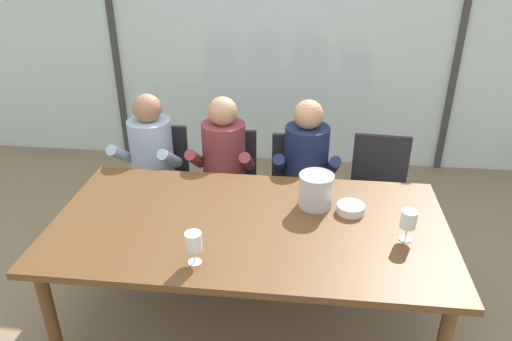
{
  "coord_description": "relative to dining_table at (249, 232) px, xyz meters",
  "views": [
    {
      "loc": [
        0.3,
        -2.28,
        2.28
      ],
      "look_at": [
        0.0,
        0.35,
        0.93
      ],
      "focal_mm": 34.0,
      "sensor_mm": 36.0,
      "label": 1
    }
  ],
  "objects": [
    {
      "name": "window_glass_panel",
      "position": [
        0.0,
        2.47,
        0.59
      ],
      "size": [
        7.42,
        0.03,
        2.6
      ],
      "primitive_type": "cube",
      "color": "silver",
      "rests_on": "ground"
    },
    {
      "name": "ice_bucket_primary",
      "position": [
        0.37,
        0.23,
        0.17
      ],
      "size": [
        0.21,
        0.21,
        0.21
      ],
      "color": "#B7B7BC",
      "rests_on": "dining_table"
    },
    {
      "name": "dining_table",
      "position": [
        0.0,
        0.0,
        0.0
      ],
      "size": [
        2.22,
        1.15,
        0.78
      ],
      "color": "brown",
      "rests_on": "ground"
    },
    {
      "name": "wine_glass_near_bucket",
      "position": [
        -0.22,
        -0.39,
        0.19
      ],
      "size": [
        0.08,
        0.08,
        0.17
      ],
      "color": "silver",
      "rests_on": "dining_table"
    },
    {
      "name": "chair_center",
      "position": [
        0.26,
        0.97,
        -0.2
      ],
      "size": [
        0.46,
        0.46,
        0.88
      ],
      "rotation": [
        0.0,
        0.0,
        0.05
      ],
      "color": "#232328",
      "rests_on": "ground"
    },
    {
      "name": "person_pale_blue_shirt",
      "position": [
        -0.86,
        0.85,
        -0.03
      ],
      "size": [
        0.48,
        0.63,
        1.19
      ],
      "rotation": [
        0.0,
        0.0,
        -0.07
      ],
      "color": "#9EB2D1",
      "rests_on": "ground"
    },
    {
      "name": "person_maroon_top",
      "position": [
        -0.3,
        0.85,
        -0.03
      ],
      "size": [
        0.46,
        0.61,
        1.19
      ],
      "rotation": [
        0.0,
        0.0,
        -0.0
      ],
      "color": "brown",
      "rests_on": "ground"
    },
    {
      "name": "hillside_vineyard",
      "position": [
        0.0,
        5.57,
        0.35
      ],
      "size": [
        13.42,
        2.4,
        2.12
      ],
      "primitive_type": "cube",
      "color": "#386633",
      "rests_on": "ground"
    },
    {
      "name": "chair_right_of_center",
      "position": [
        0.86,
        1.01,
        -0.2
      ],
      "size": [
        0.47,
        0.47,
        0.88
      ],
      "rotation": [
        0.0,
        0.0,
        -0.07
      ],
      "color": "#232328",
      "rests_on": "ground"
    },
    {
      "name": "ground",
      "position": [
        0.0,
        1.0,
        -0.71
      ],
      "size": [
        14.0,
        14.0,
        0.0
      ],
      "primitive_type": "plane",
      "color": "#847056"
    },
    {
      "name": "person_navy_polo",
      "position": [
        0.31,
        0.85,
        -0.03
      ],
      "size": [
        0.47,
        0.61,
        1.19
      ],
      "rotation": [
        0.0,
        0.0,
        0.02
      ],
      "color": "#192347",
      "rests_on": "ground"
    },
    {
      "name": "tasting_bowl",
      "position": [
        0.57,
        0.17,
        0.09
      ],
      "size": [
        0.16,
        0.16,
        0.05
      ],
      "primitive_type": "cylinder",
      "color": "silver",
      "rests_on": "dining_table"
    },
    {
      "name": "chair_near_curtain",
      "position": [
        -0.84,
        1.02,
        -0.2
      ],
      "size": [
        0.46,
        0.46,
        0.88
      ],
      "rotation": [
        0.0,
        0.0,
        0.05
      ],
      "color": "#232328",
      "rests_on": "ground"
    },
    {
      "name": "window_mullion_left",
      "position": [
        -1.67,
        2.45,
        0.59
      ],
      "size": [
        0.06,
        0.06,
        2.6
      ],
      "primitive_type": "cube",
      "color": "#38383D",
      "rests_on": "ground"
    },
    {
      "name": "wine_glass_by_left_taster",
      "position": [
        0.85,
        -0.07,
        0.19
      ],
      "size": [
        0.08,
        0.08,
        0.17
      ],
      "color": "silver",
      "rests_on": "dining_table"
    },
    {
      "name": "chair_left_of_center",
      "position": [
        -0.28,
        0.99,
        -0.2
      ],
      "size": [
        0.47,
        0.47,
        0.88
      ],
      "rotation": [
        0.0,
        0.0,
        0.08
      ],
      "color": "#232328",
      "rests_on": "ground"
    },
    {
      "name": "window_mullion_right",
      "position": [
        1.67,
        2.45,
        0.59
      ],
      "size": [
        0.06,
        0.06,
        2.6
      ],
      "primitive_type": "cube",
      "color": "#38383D",
      "rests_on": "ground"
    }
  ]
}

